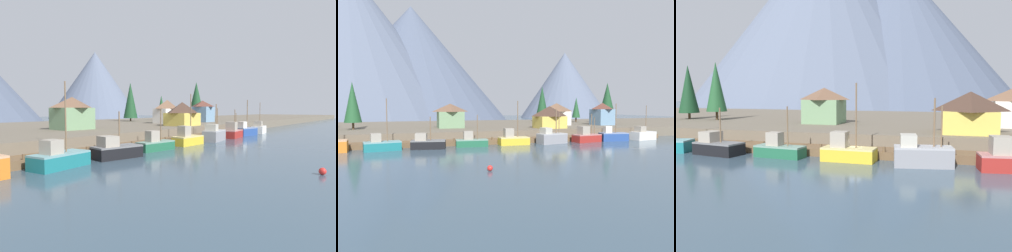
{
  "view_description": "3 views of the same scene",
  "coord_description": "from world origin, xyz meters",
  "views": [
    {
      "loc": [
        -42.26,
        -30.37,
        6.27
      ],
      "look_at": [
        0.32,
        3.08,
        3.22
      ],
      "focal_mm": 30.77,
      "sensor_mm": 36.0,
      "label": 1
    },
    {
      "loc": [
        -21.23,
        -60.51,
        7.78
      ],
      "look_at": [
        -0.52,
        1.46,
        3.75
      ],
      "focal_mm": 32.34,
      "sensor_mm": 36.0,
      "label": 2
    },
    {
      "loc": [
        11.78,
        -41.95,
        8.18
      ],
      "look_at": [
        -1.56,
        2.2,
        3.73
      ],
      "focal_mm": 38.91,
      "sensor_mm": 36.0,
      "label": 3
    }
  ],
  "objects": [
    {
      "name": "fishing_boat_black",
      "position": [
        -17.35,
        -2.14,
        1.07
      ],
      "size": [
        6.67,
        4.02,
        6.07
      ],
      "rotation": [
        0.0,
        0.0,
        -0.17
      ],
      "color": "black",
      "rests_on": "ground_plane"
    },
    {
      "name": "fishing_boat_yellow",
      "position": [
        -0.01,
        -1.55,
        1.15
      ],
      "size": [
        6.32,
        2.84,
        9.11
      ],
      "rotation": [
        0.0,
        0.0,
        -0.02
      ],
      "color": "gold",
      "rests_on": "ground_plane"
    },
    {
      "name": "mountain_central_peak",
      "position": [
        -16.56,
        144.49,
        35.95
      ],
      "size": [
        121.93,
        121.93,
        71.91
      ],
      "primitive_type": "cone",
      "color": "#4C566B",
      "rests_on": "ground_plane"
    },
    {
      "name": "house_yellow",
      "position": [
        13.92,
        9.46,
        5.38
      ],
      "size": [
        7.29,
        6.43,
        5.62
      ],
      "color": "gold",
      "rests_on": "shoreline_bank"
    },
    {
      "name": "fishing_boat_green",
      "position": [
        -8.83,
        -1.58,
        1.0
      ],
      "size": [
        6.45,
        2.94,
        6.31
      ],
      "rotation": [
        0.0,
        0.0,
        -0.1
      ],
      "color": "#1E5B3D",
      "rests_on": "ground_plane"
    },
    {
      "name": "house_green",
      "position": [
        -10.08,
        18.38,
        5.7
      ],
      "size": [
        6.69,
        6.1,
        6.26
      ],
      "color": "#6B8E66",
      "rests_on": "shoreline_bank"
    },
    {
      "name": "shoreline_bank",
      "position": [
        0.0,
        32.0,
        1.25
      ],
      "size": [
        400.0,
        56.0,
        2.5
      ],
      "primitive_type": "cube",
      "color": "#665B4C",
      "rests_on": "ground_plane"
    },
    {
      "name": "dock",
      "position": [
        0.0,
        1.99,
        0.5
      ],
      "size": [
        80.0,
        4.0,
        1.6
      ],
      "color": "brown",
      "rests_on": "ground_plane"
    },
    {
      "name": "conifer_near_right",
      "position": [
        -39.97,
        19.94,
        8.56
      ],
      "size": [
        4.03,
        4.03,
        10.88
      ],
      "color": "#4C3823",
      "rests_on": "shoreline_bank"
    },
    {
      "name": "mountain_west_peak",
      "position": [
        -52.22,
        137.48,
        44.8
      ],
      "size": [
        136.96,
        136.96,
        89.59
      ],
      "primitive_type": "cone",
      "color": "slate",
      "rests_on": "ground_plane"
    },
    {
      "name": "ground_plane",
      "position": [
        0.0,
        20.0,
        -0.5
      ],
      "size": [
        400.0,
        400.0,
        1.0
      ],
      "primitive_type": "cube",
      "color": "#384C5B"
    },
    {
      "name": "fishing_boat_red",
      "position": [
        17.31,
        -2.01,
        1.25
      ],
      "size": [
        6.58,
        3.66,
        6.36
      ],
      "rotation": [
        0.0,
        0.0,
        0.13
      ],
      "color": "maroon",
      "rests_on": "ground_plane"
    },
    {
      "name": "fishing_boat_grey",
      "position": [
        8.57,
        -2.14,
        1.31
      ],
      "size": [
        6.66,
        3.9,
        7.43
      ],
      "rotation": [
        0.0,
        0.0,
        0.17
      ],
      "color": "gray",
      "rests_on": "ground_plane"
    },
    {
      "name": "conifer_mid_right",
      "position": [
        -33.05,
        19.49,
        9.01
      ],
      "size": [
        3.93,
        3.93,
        11.38
      ],
      "color": "#4C3823",
      "rests_on": "shoreline_bank"
    }
  ]
}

